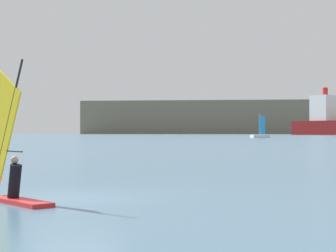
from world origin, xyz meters
name	(u,v)px	position (x,y,z in m)	size (l,w,h in m)	color
ground_plane	(75,198)	(0.00, 0.00, 0.00)	(4000.00, 4000.00, 0.00)	#476B84
windsurfer	(7,165)	(-1.59, -1.20, 1.01)	(3.55, 3.19, 4.15)	red
small_sailboat	(260,136)	(3.51, 200.36, 0.81)	(6.89, 5.45, 8.62)	white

